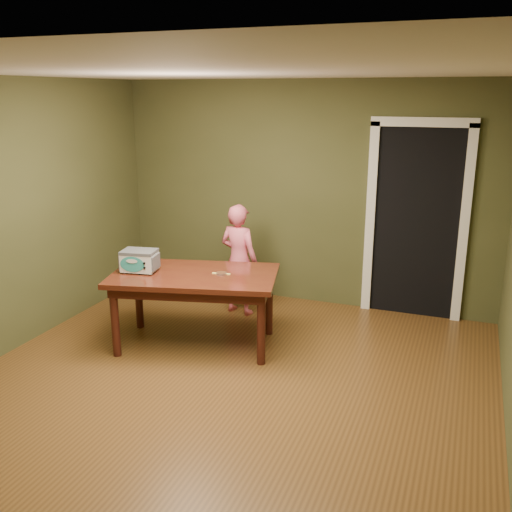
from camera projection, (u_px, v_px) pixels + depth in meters
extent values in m
plane|color=brown|center=(216.00, 396.00, 4.78)|extent=(5.00, 5.00, 0.00)
cube|color=#464826|center=(303.00, 194.00, 6.66)|extent=(4.50, 0.02, 2.60)
cube|color=white|center=(209.00, 70.00, 4.06)|extent=(4.50, 5.00, 0.02)
cube|color=black|center=(419.00, 219.00, 6.56)|extent=(0.90, 0.60, 2.10)
cube|color=black|center=(416.00, 224.00, 6.27)|extent=(0.90, 0.02, 2.10)
cube|color=white|center=(370.00, 221.00, 6.43)|extent=(0.10, 0.06, 2.20)
cube|color=white|center=(464.00, 228.00, 6.09)|extent=(0.10, 0.06, 2.20)
cube|color=white|center=(424.00, 122.00, 5.96)|extent=(1.10, 0.06, 0.10)
cube|color=#3D150D|center=(194.00, 276.00, 5.56)|extent=(1.77, 1.25, 0.05)
cube|color=#38140E|center=(195.00, 283.00, 5.58)|extent=(1.62, 1.11, 0.10)
cylinder|color=#38140E|center=(115.00, 322.00, 5.42)|extent=(0.08, 0.08, 0.70)
cylinder|color=#38140E|center=(139.00, 297.00, 6.08)|extent=(0.08, 0.08, 0.70)
cylinder|color=#38140E|center=(261.00, 329.00, 5.25)|extent=(0.08, 0.08, 0.70)
cylinder|color=#38140E|center=(269.00, 302.00, 5.92)|extent=(0.08, 0.08, 0.70)
cylinder|color=#4C4F54|center=(124.00, 273.00, 5.56)|extent=(0.02, 0.02, 0.01)
cylinder|color=#4C4F54|center=(131.00, 267.00, 5.72)|extent=(0.02, 0.02, 0.01)
cylinder|color=#4C4F54|center=(150.00, 274.00, 5.51)|extent=(0.02, 0.02, 0.01)
cylinder|color=#4C4F54|center=(156.00, 269.00, 5.67)|extent=(0.02, 0.02, 0.01)
cube|color=silver|center=(140.00, 261.00, 5.59)|extent=(0.36, 0.28, 0.18)
cube|color=#4C4F54|center=(139.00, 252.00, 5.56)|extent=(0.37, 0.29, 0.03)
cube|color=#4C4F54|center=(123.00, 260.00, 5.62)|extent=(0.05, 0.21, 0.14)
cube|color=#4C4F54|center=(156.00, 262.00, 5.56)|extent=(0.05, 0.21, 0.14)
ellipsoid|color=teal|center=(132.00, 264.00, 5.48)|extent=(0.24, 0.05, 0.15)
cylinder|color=black|center=(144.00, 263.00, 5.45)|extent=(0.02, 0.01, 0.02)
cylinder|color=black|center=(144.00, 268.00, 5.46)|extent=(0.02, 0.01, 0.02)
cylinder|color=silver|center=(221.00, 274.00, 5.51)|extent=(0.10, 0.10, 0.02)
cylinder|color=#462617|center=(221.00, 273.00, 5.51)|extent=(0.09, 0.09, 0.01)
cube|color=#FFEB6E|center=(221.00, 274.00, 5.53)|extent=(0.18, 0.05, 0.01)
imported|color=#E65E76|center=(239.00, 259.00, 6.43)|extent=(0.51, 0.39, 1.27)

